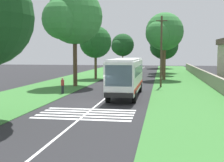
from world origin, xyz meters
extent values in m
plane|color=#262628|center=(0.00, 0.00, 0.00)|extent=(160.00, 160.00, 0.00)
cube|color=#387533|center=(15.00, 8.20, 0.02)|extent=(120.00, 8.00, 0.04)
cube|color=#387533|center=(15.00, -8.20, 0.02)|extent=(120.00, 8.00, 0.04)
cube|color=silver|center=(15.00, 0.00, 0.00)|extent=(110.00, 0.16, 0.01)
cube|color=white|center=(4.60, -1.80, 2.10)|extent=(11.00, 2.50, 2.90)
cube|color=slate|center=(4.90, -1.80, 2.62)|extent=(9.68, 2.54, 0.85)
cube|color=slate|center=(-0.86, -1.80, 2.45)|extent=(0.08, 2.20, 1.74)
cube|color=red|center=(4.60, -1.80, 1.10)|extent=(10.78, 2.53, 0.36)
cube|color=white|center=(4.60, -1.80, 3.64)|extent=(10.56, 2.30, 0.18)
cube|color=black|center=(-0.98, -1.80, 0.87)|extent=(0.16, 2.40, 0.40)
sphere|color=#F2EDCC|center=(-0.92, -1.00, 1.00)|extent=(0.24, 0.24, 0.24)
sphere|color=#F2EDCC|center=(-0.92, -2.60, 1.00)|extent=(0.24, 0.24, 0.24)
cylinder|color=black|center=(0.70, -0.65, 0.55)|extent=(1.10, 0.32, 1.10)
cylinder|color=black|center=(8.10, -0.65, 0.55)|extent=(1.10, 0.32, 1.10)
cylinder|color=black|center=(0.70, -2.95, 0.55)|extent=(1.10, 0.32, 1.10)
cylinder|color=black|center=(8.10, -2.95, 0.55)|extent=(1.10, 0.32, 1.10)
cube|color=silver|center=(-6.38, 0.00, 0.00)|extent=(0.45, 6.80, 0.01)
cube|color=silver|center=(-5.48, 0.00, 0.00)|extent=(0.45, 6.80, 0.01)
cube|color=silver|center=(-4.58, 0.00, 0.00)|extent=(0.45, 6.80, 0.01)
cube|color=silver|center=(-3.68, 0.00, 0.00)|extent=(0.45, 6.80, 0.01)
cube|color=silver|center=(-2.78, 0.00, 0.00)|extent=(0.45, 6.80, 0.01)
cube|color=gray|center=(21.49, 1.90, 0.53)|extent=(4.30, 1.75, 0.70)
cube|color=slate|center=(21.39, 1.90, 1.15)|extent=(2.00, 1.61, 0.55)
cylinder|color=black|center=(20.14, 2.68, 0.32)|extent=(0.64, 0.22, 0.64)
cylinder|color=black|center=(22.84, 2.68, 0.32)|extent=(0.64, 0.22, 0.64)
cylinder|color=black|center=(20.14, 1.12, 0.32)|extent=(0.64, 0.22, 0.64)
cylinder|color=black|center=(22.84, 1.12, 0.32)|extent=(0.64, 0.22, 0.64)
cube|color=#145933|center=(28.68, 1.90, 0.53)|extent=(4.30, 1.75, 0.70)
cube|color=slate|center=(28.58, 1.90, 1.15)|extent=(2.00, 1.61, 0.55)
cylinder|color=black|center=(27.33, 2.68, 0.32)|extent=(0.64, 0.22, 0.64)
cylinder|color=black|center=(30.03, 2.68, 0.32)|extent=(0.64, 0.22, 0.64)
cylinder|color=black|center=(27.33, 1.12, 0.32)|extent=(0.64, 0.22, 0.64)
cylinder|color=black|center=(30.03, 1.12, 0.32)|extent=(0.64, 0.22, 0.64)
cube|color=#145933|center=(36.92, 1.86, 0.53)|extent=(4.30, 1.75, 0.70)
cube|color=slate|center=(36.82, 1.86, 1.15)|extent=(2.00, 1.61, 0.55)
cylinder|color=black|center=(35.57, 2.64, 0.32)|extent=(0.64, 0.22, 0.64)
cylinder|color=black|center=(38.27, 2.64, 0.32)|extent=(0.64, 0.22, 0.64)
cylinder|color=black|center=(35.57, 1.08, 0.32)|extent=(0.64, 0.22, 0.64)
cylinder|color=black|center=(38.27, 1.08, 0.32)|extent=(0.64, 0.22, 0.64)
cube|color=#145933|center=(45.24, 1.97, 0.53)|extent=(4.30, 1.75, 0.70)
cube|color=slate|center=(45.14, 1.97, 1.15)|extent=(2.00, 1.61, 0.55)
cylinder|color=black|center=(43.89, 2.75, 0.32)|extent=(0.64, 0.22, 0.64)
cylinder|color=black|center=(46.59, 2.75, 0.32)|extent=(0.64, 0.22, 0.64)
cylinder|color=black|center=(43.89, 1.19, 0.32)|extent=(0.64, 0.22, 0.64)
cylinder|color=black|center=(46.59, 1.19, 0.32)|extent=(0.64, 0.22, 0.64)
cylinder|color=#4C3826|center=(12.52, 5.68, 3.50)|extent=(0.53, 0.53, 6.92)
sphere|color=#337A38|center=(12.52, 5.68, 8.90)|extent=(7.05, 7.05, 7.05)
sphere|color=#337A38|center=(14.64, 5.68, 8.37)|extent=(4.67, 4.67, 4.67)
sphere|color=#337A38|center=(10.76, 6.74, 8.37)|extent=(4.92, 4.92, 4.92)
cylinder|color=brown|center=(63.09, 5.94, 2.41)|extent=(0.39, 0.39, 4.73)
sphere|color=#19471E|center=(63.09, 5.94, 6.56)|extent=(6.52, 6.52, 6.52)
sphere|color=#19471E|center=(65.04, 5.94, 6.08)|extent=(4.84, 4.84, 4.84)
sphere|color=#19471E|center=(61.45, 6.92, 6.08)|extent=(4.22, 4.22, 4.22)
cylinder|color=brown|center=(23.49, 5.38, 2.33)|extent=(0.41, 0.41, 4.58)
sphere|color=#1E5623|center=(23.49, 5.38, 6.05)|extent=(5.18, 5.18, 5.18)
sphere|color=#1E5623|center=(25.05, 5.38, 5.66)|extent=(3.71, 3.71, 3.71)
sphere|color=#1E5623|center=(22.20, 6.16, 5.66)|extent=(2.87, 2.87, 2.87)
cylinder|color=brown|center=(33.96, -5.42, 3.07)|extent=(0.37, 0.37, 6.05)
sphere|color=#337A38|center=(33.96, -5.42, 7.46)|extent=(4.98, 4.98, 4.98)
sphere|color=#337A38|center=(35.45, -5.42, 7.09)|extent=(3.44, 3.44, 3.44)
sphere|color=#337A38|center=(32.71, -4.67, 7.09)|extent=(3.09, 3.09, 3.09)
cylinder|color=brown|center=(23.88, -5.62, 3.02)|extent=(0.51, 0.51, 5.97)
sphere|color=#337A38|center=(23.88, -5.62, 7.63)|extent=(5.93, 5.93, 5.93)
sphere|color=#337A38|center=(25.66, -5.62, 7.19)|extent=(3.57, 3.57, 3.57)
sphere|color=#337A38|center=(22.40, -4.73, 7.19)|extent=(4.03, 4.03, 4.03)
cylinder|color=brown|center=(60.39, -5.12, 3.20)|extent=(0.51, 0.51, 6.33)
sphere|color=#19471E|center=(60.39, -5.12, 8.38)|extent=(7.32, 7.32, 7.32)
sphere|color=#19471E|center=(62.59, -5.12, 7.83)|extent=(5.03, 5.03, 5.03)
sphere|color=#19471E|center=(58.56, -4.02, 7.83)|extent=(4.62, 4.62, 4.62)
cylinder|color=brown|center=(40.41, -5.73, 2.13)|extent=(0.51, 0.51, 4.17)
sphere|color=#19471E|center=(40.41, -5.73, 5.83)|extent=(5.89, 5.89, 5.89)
sphere|color=#19471E|center=(42.18, -5.73, 5.39)|extent=(3.91, 3.91, 3.91)
sphere|color=#19471E|center=(38.94, -4.85, 5.39)|extent=(4.12, 4.12, 4.12)
cylinder|color=#473828|center=(13.32, -5.17, 4.44)|extent=(0.24, 0.24, 8.80)
cube|color=#3D3326|center=(13.32, -5.17, 8.24)|extent=(0.12, 1.40, 0.12)
cube|color=gray|center=(20.00, -11.60, 0.82)|extent=(70.00, 0.40, 1.56)
cylinder|color=#26262D|center=(5.28, 4.98, 0.46)|extent=(0.28, 0.28, 0.85)
cylinder|color=#B23333|center=(5.28, 4.98, 1.19)|extent=(0.34, 0.34, 0.60)
sphere|color=tan|center=(5.28, 4.98, 1.61)|extent=(0.24, 0.24, 0.24)
camera|label=1|loc=(-25.35, -5.22, 4.31)|focal=49.15mm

